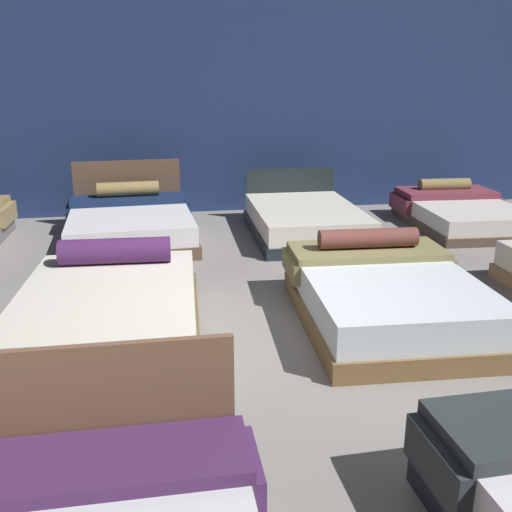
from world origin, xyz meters
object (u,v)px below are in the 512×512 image
object	(u,v)px
bed_5	(110,313)
bed_9	(131,224)
bed_6	(386,296)
bed_11	(461,212)
bed_10	(305,221)

from	to	relation	value
bed_5	bed_9	distance (m)	3.08
bed_6	bed_11	size ratio (longest dim) A/B	0.98
bed_9	bed_5	bearing A→B (deg)	-94.38
bed_5	bed_9	world-z (taller)	bed_9
bed_5	bed_9	size ratio (longest dim) A/B	1.03
bed_5	bed_11	xyz separation A→B (m)	(4.86, 3.07, -0.05)
bed_9	bed_11	world-z (taller)	bed_9
bed_9	bed_10	world-z (taller)	bed_9
bed_6	bed_9	world-z (taller)	bed_9
bed_11	bed_6	bearing A→B (deg)	-124.88
bed_6	bed_9	distance (m)	3.90
bed_9	bed_11	size ratio (longest dim) A/B	0.96
bed_10	bed_11	world-z (taller)	bed_10
bed_5	bed_11	distance (m)	5.75
bed_6	bed_11	distance (m)	3.94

